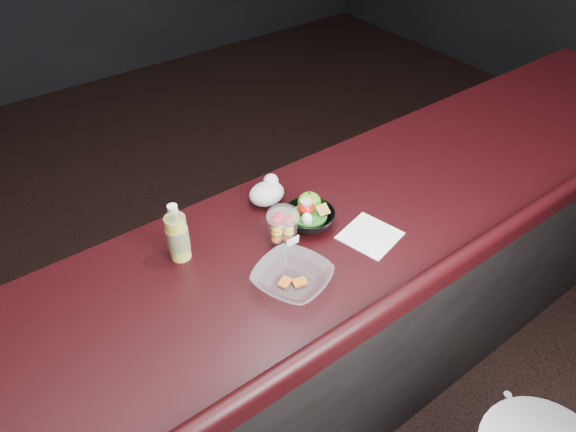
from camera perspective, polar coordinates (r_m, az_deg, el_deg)
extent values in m
cube|color=black|center=(2.00, 1.85, -13.46)|extent=(4.00, 0.65, 0.98)
cube|color=black|center=(1.62, 2.22, -2.75)|extent=(4.06, 0.71, 0.04)
cylinder|color=#D0D336|center=(1.53, -12.13, -2.38)|extent=(0.06, 0.06, 0.15)
cylinder|color=white|center=(1.53, -12.13, -2.38)|extent=(0.06, 0.06, 0.15)
cone|color=white|center=(1.47, -12.60, 0.17)|extent=(0.06, 0.06, 0.03)
cylinder|color=white|center=(1.45, -12.73, 0.84)|extent=(0.03, 0.03, 0.02)
cylinder|color=#072D99|center=(1.53, -12.13, -2.38)|extent=(0.06, 0.06, 0.07)
ellipsoid|color=white|center=(1.51, -0.57, 0.02)|extent=(0.10, 0.10, 0.06)
ellipsoid|color=#4A8C10|center=(1.68, 2.38, 1.49)|extent=(0.08, 0.08, 0.07)
cylinder|color=black|center=(1.66, 2.42, 2.55)|extent=(0.01, 0.01, 0.01)
ellipsoid|color=silver|center=(1.72, -2.38, 2.49)|extent=(0.12, 0.10, 0.07)
sphere|color=silver|center=(1.72, -1.91, 3.88)|extent=(0.05, 0.05, 0.05)
imported|color=black|center=(1.64, 2.36, -0.22)|extent=(0.21, 0.21, 0.05)
cylinder|color=#0F470C|center=(1.63, 2.37, 0.06)|extent=(0.12, 0.12, 0.01)
ellipsoid|color=#BB1308|center=(1.62, 2.00, 0.92)|extent=(0.05, 0.05, 0.05)
cylinder|color=beige|center=(1.60, 2.01, 1.58)|extent=(0.04, 0.04, 0.01)
ellipsoid|color=white|center=(1.59, 2.11, -0.36)|extent=(0.04, 0.04, 0.04)
imported|color=silver|center=(1.45, 0.49, -6.90)|extent=(0.27, 0.27, 0.05)
cube|color=#990F0C|center=(1.46, -0.35, -7.38)|extent=(0.05, 0.04, 0.01)
cube|color=#990F0C|center=(1.46, 1.30, -7.36)|extent=(0.04, 0.04, 0.01)
cube|color=white|center=(1.63, 9.09, -2.16)|extent=(0.19, 0.19, 0.00)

